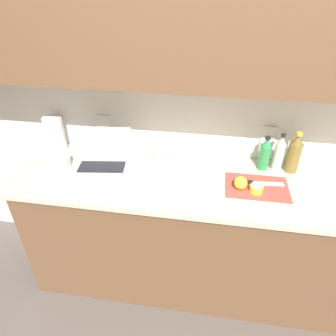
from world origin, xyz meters
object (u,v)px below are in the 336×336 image
Objects in this scene: knife at (250,182)px; bowl_white at (55,162)px; lemon_whole_beside at (241,183)px; paper_towel_roll at (55,134)px; lemon_half_cut at (256,189)px; bottle_oil_tall at (279,154)px; bottle_green_soda at (294,154)px; bottle_water_clear at (265,154)px; laptop at (103,158)px; measuring_cup at (159,154)px; cutting_board at (257,187)px.

bowl_white is (-1.21, 0.01, 0.02)m from knife.
lemon_whole_beside is 1.26m from paper_towel_roll.
lemon_half_cut is (0.03, -0.07, 0.01)m from knife.
bottle_oil_tall reaches higher than paper_towel_roll.
bottle_green_soda reaches higher than bottle_water_clear.
bottle_water_clear is 0.92× the size of paper_towel_roll.
knife is at bearing -143.48° from bottle_green_soda.
bowl_white is (-0.30, -0.05, -0.02)m from laptop.
bottle_water_clear is (0.09, 0.19, 0.08)m from knife.
bottle_green_soda is 1.09× the size of paper_towel_roll.
knife is 2.55× the size of measuring_cup.
bottle_water_clear reaches higher than bowl_white.
lemon_whole_beside is 0.29m from bottle_water_clear.
knife is 0.08m from lemon_half_cut.
measuring_cup reaches higher than bowl_white.
paper_towel_roll is at bearing 112.29° from bowl_white.
bottle_water_clear is (0.06, 0.26, 0.07)m from lemon_half_cut.
lemon_half_cut is 0.31m from bottle_oil_tall.
lemon_half_cut is (0.94, -0.13, -0.03)m from laptop.
bottle_oil_tall is 1.12× the size of bottle_water_clear.
lemon_whole_beside is 0.41m from bottle_green_soda.
cutting_board is 4.74× the size of lemon_whole_beside.
cutting_board is at bearing -38.65° from knife.
bowl_white reaches higher than knife.
lemon_half_cut is 0.38× the size of bowl_white.
laptop is 0.95m from lemon_half_cut.
laptop reaches higher than measuring_cup.
measuring_cup is (-0.60, 0.25, 0.02)m from lemon_half_cut.
bottle_oil_tall is at bearing 58.38° from cutting_board.
bottle_oil_tall is 0.75m from measuring_cup.
bottle_oil_tall is at bearing 42.71° from knife.
lemon_half_cut is at bearing -131.02° from bottle_green_soda.
bottle_oil_tall is at bearing 180.00° from bottle_green_soda.
lemon_half_cut is at bearing -9.95° from lemon_whole_beside.
bottle_oil_tall is at bearing 61.43° from lemon_half_cut.
lemon_half_cut is 0.33× the size of bottle_water_clear.
lemon_whole_beside reaches higher than bowl_white.
lemon_whole_beside is at bearing -133.01° from bottle_oil_tall.
bottle_water_clear reaches higher than lemon_half_cut.
bowl_white reaches higher than lemon_half_cut.
lemon_whole_beside is 0.56m from measuring_cup.
bowl_white is (-1.24, 0.08, 0.01)m from lemon_half_cut.
paper_towel_roll reaches higher than bottle_water_clear.
lemon_half_cut is 0.30× the size of bottle_oil_tall.
bottle_green_soda is at bearing 7.21° from bowl_white.
cutting_board is at bearing -1.44° from bowl_white.
measuring_cup reaches higher than lemon_whole_beside.
bottle_oil_tall is at bearing -0.59° from paper_towel_roll.
measuring_cup is at bearing 157.19° from lemon_half_cut.
cutting_board is 1.43× the size of bottle_oil_tall.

